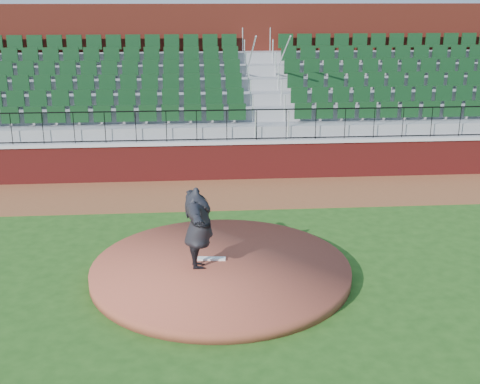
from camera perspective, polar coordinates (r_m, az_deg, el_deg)
name	(u,v)px	position (r m, az deg, el deg)	size (l,w,h in m)	color
ground	(245,267)	(13.98, 0.49, -6.97)	(90.00, 90.00, 0.00)	#204915
warning_track	(230,193)	(19.00, -0.92, -0.10)	(34.00, 3.20, 0.01)	brown
field_wall	(227,161)	(20.36, -1.21, 2.88)	(34.00, 0.35, 1.20)	maroon
wall_cap	(227,142)	(20.20, -1.23, 4.66)	(34.00, 0.45, 0.10)	#B7B7B7
wall_railing	(227,125)	(20.08, -1.24, 6.19)	(34.00, 0.05, 1.00)	black
seating_stands	(222,97)	(22.67, -1.65, 8.82)	(34.00, 5.10, 4.60)	gray
concourse_wall	(219,75)	(25.37, -1.99, 10.83)	(34.00, 0.50, 5.50)	maroon
pitchers_mound	(221,270)	(13.55, -1.78, -7.24)	(5.64, 5.64, 0.25)	brown
pitching_rubber	(212,259)	(13.75, -2.65, -6.19)	(0.62, 0.15, 0.04)	white
pitcher	(198,228)	(13.07, -3.88, -3.34)	(2.22, 0.60, 1.81)	black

